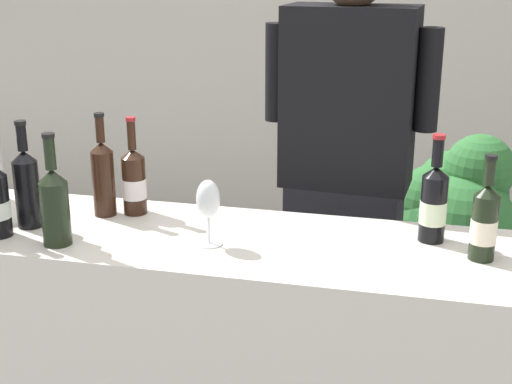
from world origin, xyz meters
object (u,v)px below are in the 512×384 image
(wine_bottle_0, at_px, (434,203))
(wine_bottle_7, at_px, (134,181))
(wine_bottle_3, at_px, (27,186))
(person_server, at_px, (345,202))
(wine_bottle_5, at_px, (484,222))
(wine_bottle_2, at_px, (103,176))
(potted_shrub, at_px, (453,220))
(wine_bottle_1, at_px, (55,204))
(wine_glass, at_px, (208,202))

(wine_bottle_0, distance_m, wine_bottle_7, 0.93)
(wine_bottle_3, height_order, person_server, person_server)
(wine_bottle_7, bearing_deg, wine_bottle_5, -6.58)
(wine_bottle_2, relative_size, wine_bottle_7, 1.05)
(wine_bottle_0, bearing_deg, potted_shrub, 83.87)
(wine_bottle_5, bearing_deg, potted_shrub, 90.99)
(wine_bottle_1, relative_size, wine_bottle_7, 1.04)
(wine_bottle_0, xyz_separation_m, person_server, (-0.30, 0.42, -0.16))
(wine_bottle_0, bearing_deg, wine_bottle_7, 178.91)
(wine_bottle_2, height_order, wine_bottle_3, wine_bottle_2)
(wine_glass, bearing_deg, wine_bottle_2, 157.95)
(wine_glass, bearing_deg, wine_bottle_0, 16.03)
(wine_bottle_3, distance_m, wine_bottle_5, 1.34)
(wine_bottle_5, height_order, wine_glass, wine_bottle_5)
(wine_glass, relative_size, person_server, 0.11)
(wine_bottle_5, relative_size, wine_bottle_7, 0.94)
(wine_bottle_0, bearing_deg, wine_bottle_1, -165.15)
(wine_bottle_3, distance_m, person_server, 1.09)
(wine_bottle_5, height_order, wine_bottle_7, wine_bottle_7)
(wine_bottle_1, relative_size, potted_shrub, 0.34)
(wine_bottle_1, bearing_deg, wine_bottle_0, 14.85)
(wine_bottle_1, bearing_deg, wine_bottle_5, 8.31)
(wine_bottle_5, bearing_deg, person_server, 129.63)
(wine_bottle_3, relative_size, wine_bottle_7, 1.05)
(wine_bottle_5, relative_size, wine_glass, 1.52)
(wine_bottle_0, xyz_separation_m, wine_bottle_5, (0.13, -0.11, -0.01))
(wine_bottle_1, xyz_separation_m, wine_bottle_5, (1.19, 0.17, -0.01))
(wine_bottle_7, height_order, potted_shrub, wine_bottle_7)
(wine_bottle_1, relative_size, wine_glass, 1.69)
(wine_bottle_5, height_order, potted_shrub, wine_bottle_5)
(wine_glass, bearing_deg, person_server, 61.41)
(wine_bottle_7, height_order, person_server, person_server)
(wine_bottle_0, height_order, person_server, person_server)
(wine_glass, bearing_deg, wine_bottle_3, 178.89)
(wine_bottle_7, relative_size, wine_glass, 1.63)
(wine_bottle_7, bearing_deg, potted_shrub, 44.99)
(wine_bottle_0, height_order, wine_glass, wine_bottle_0)
(wine_bottle_3, distance_m, wine_glass, 0.58)
(wine_bottle_3, height_order, wine_glass, wine_bottle_3)
(wine_bottle_2, relative_size, wine_bottle_5, 1.12)
(wine_bottle_3, bearing_deg, wine_glass, -1.11)
(wine_bottle_7, distance_m, person_server, 0.77)
(person_server, bearing_deg, wine_glass, -118.59)
(wine_bottle_2, bearing_deg, wine_bottle_0, 1.03)
(wine_bottle_2, distance_m, person_server, 0.86)
(person_server, bearing_deg, wine_bottle_7, -147.78)
(potted_shrub, bearing_deg, wine_glass, -120.69)
(wine_bottle_3, xyz_separation_m, wine_bottle_7, (0.27, 0.19, -0.02))
(wine_bottle_5, relative_size, person_server, 0.17)
(wine_bottle_5, bearing_deg, wine_bottle_0, 141.95)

